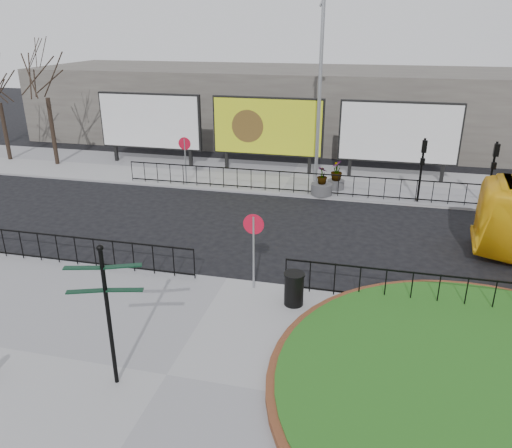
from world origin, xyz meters
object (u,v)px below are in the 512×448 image
(billboard_mid, at_px, (268,127))
(litter_bin, at_px, (294,289))
(lamp_post, at_px, (320,91))
(planter_c, at_px, (336,178))
(fingerpost_sign, at_px, (107,303))
(planter_b, at_px, (322,186))

(billboard_mid, relative_size, litter_bin, 6.11)
(lamp_post, xyz_separation_m, planter_c, (1.08, -0.52, -4.12))
(lamp_post, height_order, fingerpost_sign, lamp_post)
(lamp_post, relative_size, planter_c, 6.33)
(fingerpost_sign, height_order, planter_b, fingerpost_sign)
(billboard_mid, distance_m, litter_bin, 14.73)
(planter_c, bearing_deg, planter_b, -118.64)
(litter_bin, bearing_deg, fingerpost_sign, -127.87)
(planter_c, bearing_deg, litter_bin, -90.99)
(billboard_mid, bearing_deg, planter_c, -31.33)
(lamp_post, xyz_separation_m, planter_b, (0.49, -1.60, -4.26))
(billboard_mid, distance_m, fingerpost_sign, 18.48)
(fingerpost_sign, bearing_deg, lamp_post, 66.75)
(litter_bin, height_order, planter_c, planter_c)
(litter_bin, bearing_deg, billboard_mid, 105.46)
(litter_bin, distance_m, planter_b, 10.51)
(lamp_post, relative_size, fingerpost_sign, 2.65)
(litter_bin, bearing_deg, planter_c, 89.01)
(fingerpost_sign, bearing_deg, planter_b, 63.99)
(lamp_post, height_order, planter_c, lamp_post)
(lamp_post, distance_m, litter_bin, 12.84)
(fingerpost_sign, bearing_deg, planter_c, 62.72)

